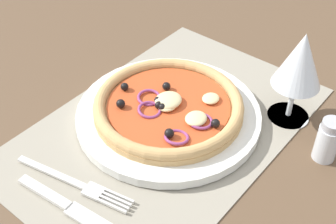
% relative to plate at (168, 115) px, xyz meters
% --- Properties ---
extents(ground_plane, '(1.90, 1.40, 0.02)m').
position_rel_plate_xyz_m(ground_plane, '(0.02, 0.01, -0.02)').
color(ground_plane, brown).
extents(placemat, '(0.49, 0.32, 0.00)m').
position_rel_plate_xyz_m(placemat, '(0.02, 0.01, -0.01)').
color(placemat, gray).
rests_on(placemat, ground_plane).
extents(plate, '(0.28, 0.28, 0.01)m').
position_rel_plate_xyz_m(plate, '(0.00, 0.00, 0.00)').
color(plate, silver).
rests_on(plate, placemat).
extents(pizza, '(0.23, 0.23, 0.03)m').
position_rel_plate_xyz_m(pizza, '(0.00, 0.00, 0.02)').
color(pizza, tan).
rests_on(pizza, plate).
extents(fork, '(0.05, 0.18, 0.00)m').
position_rel_plate_xyz_m(fork, '(0.18, -0.01, -0.01)').
color(fork, silver).
rests_on(fork, placemat).
extents(knife, '(0.04, 0.20, 0.01)m').
position_rel_plate_xyz_m(knife, '(0.21, 0.03, -0.00)').
color(knife, silver).
rests_on(knife, placemat).
extents(wine_glass, '(0.07, 0.07, 0.15)m').
position_rel_plate_xyz_m(wine_glass, '(-0.12, 0.14, 0.09)').
color(wine_glass, silver).
rests_on(wine_glass, ground_plane).
extents(pepper_shaker, '(0.03, 0.03, 0.07)m').
position_rel_plate_xyz_m(pepper_shaker, '(-0.08, 0.22, 0.02)').
color(pepper_shaker, silver).
rests_on(pepper_shaker, ground_plane).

